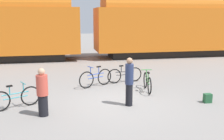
{
  "coord_description": "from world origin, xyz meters",
  "views": [
    {
      "loc": [
        -2.04,
        -9.09,
        3.14
      ],
      "look_at": [
        -0.1,
        0.67,
        1.1
      ],
      "focal_mm": 42.0,
      "sensor_mm": 36.0,
      "label": 1
    }
  ],
  "objects_px": {
    "bicycle_teal": "(16,98)",
    "backpack": "(208,98)",
    "bicycle_green": "(147,82)",
    "freight_train": "(87,22)",
    "bicycle_black": "(125,75)",
    "person_in_navy": "(129,81)",
    "bicycle_blue": "(96,78)",
    "person_in_red": "(42,93)"
  },
  "relations": [
    {
      "from": "bicycle_teal",
      "to": "backpack",
      "type": "height_order",
      "value": "bicycle_teal"
    },
    {
      "from": "backpack",
      "to": "bicycle_green",
      "type": "bearing_deg",
      "value": 131.25
    },
    {
      "from": "freight_train",
      "to": "bicycle_teal",
      "type": "distance_m",
      "value": 11.34
    },
    {
      "from": "bicycle_black",
      "to": "bicycle_green",
      "type": "relative_size",
      "value": 1.05
    },
    {
      "from": "bicycle_teal",
      "to": "person_in_navy",
      "type": "xyz_separation_m",
      "value": [
        3.93,
        -0.49,
        0.52
      ]
    },
    {
      "from": "bicycle_black",
      "to": "bicycle_blue",
      "type": "relative_size",
      "value": 1.11
    },
    {
      "from": "bicycle_green",
      "to": "backpack",
      "type": "relative_size",
      "value": 4.95
    },
    {
      "from": "bicycle_blue",
      "to": "backpack",
      "type": "distance_m",
      "value": 4.86
    },
    {
      "from": "backpack",
      "to": "bicycle_blue",
      "type": "bearing_deg",
      "value": 140.83
    },
    {
      "from": "bicycle_black",
      "to": "person_in_navy",
      "type": "distance_m",
      "value": 3.4
    },
    {
      "from": "backpack",
      "to": "person_in_red",
      "type": "bearing_deg",
      "value": -178.43
    },
    {
      "from": "bicycle_green",
      "to": "bicycle_blue",
      "type": "bearing_deg",
      "value": 151.26
    },
    {
      "from": "freight_train",
      "to": "bicycle_black",
      "type": "bearing_deg",
      "value": -82.81
    },
    {
      "from": "person_in_navy",
      "to": "backpack",
      "type": "bearing_deg",
      "value": 13.22
    },
    {
      "from": "bicycle_green",
      "to": "bicycle_black",
      "type": "bearing_deg",
      "value": 109.98
    },
    {
      "from": "person_in_navy",
      "to": "backpack",
      "type": "xyz_separation_m",
      "value": [
        2.94,
        -0.26,
        -0.72
      ]
    },
    {
      "from": "bicycle_teal",
      "to": "person_in_navy",
      "type": "distance_m",
      "value": 3.99
    },
    {
      "from": "bicycle_green",
      "to": "person_in_red",
      "type": "distance_m",
      "value": 4.71
    },
    {
      "from": "bicycle_green",
      "to": "person_in_navy",
      "type": "relative_size",
      "value": 0.97
    },
    {
      "from": "bicycle_black",
      "to": "backpack",
      "type": "relative_size",
      "value": 5.21
    },
    {
      "from": "freight_train",
      "to": "person_in_navy",
      "type": "distance_m",
      "value": 11.13
    },
    {
      "from": "bicycle_blue",
      "to": "bicycle_black",
      "type": "bearing_deg",
      "value": 17.99
    },
    {
      "from": "bicycle_green",
      "to": "person_in_navy",
      "type": "distance_m",
      "value": 2.15
    },
    {
      "from": "bicycle_black",
      "to": "bicycle_blue",
      "type": "height_order",
      "value": "bicycle_blue"
    },
    {
      "from": "bicycle_blue",
      "to": "person_in_navy",
      "type": "distance_m",
      "value": 2.97
    },
    {
      "from": "freight_train",
      "to": "bicycle_blue",
      "type": "xyz_separation_m",
      "value": [
        -0.51,
        -8.17,
        -2.31
      ]
    },
    {
      "from": "freight_train",
      "to": "person_in_navy",
      "type": "xyz_separation_m",
      "value": [
        0.31,
        -10.98,
        -1.83
      ]
    },
    {
      "from": "bicycle_green",
      "to": "person_in_red",
      "type": "height_order",
      "value": "person_in_red"
    },
    {
      "from": "bicycle_teal",
      "to": "person_in_red",
      "type": "xyz_separation_m",
      "value": [
        0.97,
        -0.9,
        0.4
      ]
    },
    {
      "from": "bicycle_blue",
      "to": "person_in_red",
      "type": "relative_size",
      "value": 1.02
    },
    {
      "from": "bicycle_teal",
      "to": "bicycle_black",
      "type": "height_order",
      "value": "same"
    },
    {
      "from": "freight_train",
      "to": "person_in_red",
      "type": "bearing_deg",
      "value": -103.08
    },
    {
      "from": "bicycle_green",
      "to": "backpack",
      "type": "distance_m",
      "value": 2.57
    },
    {
      "from": "bicycle_green",
      "to": "backpack",
      "type": "bearing_deg",
      "value": -48.75
    },
    {
      "from": "bicycle_teal",
      "to": "bicycle_blue",
      "type": "height_order",
      "value": "bicycle_blue"
    },
    {
      "from": "freight_train",
      "to": "backpack",
      "type": "height_order",
      "value": "freight_train"
    },
    {
      "from": "freight_train",
      "to": "bicycle_green",
      "type": "distance_m",
      "value": 9.72
    },
    {
      "from": "freight_train",
      "to": "bicycle_blue",
      "type": "bearing_deg",
      "value": -93.58
    },
    {
      "from": "person_in_navy",
      "to": "bicycle_black",
      "type": "bearing_deg",
      "value": 96.79
    },
    {
      "from": "bicycle_teal",
      "to": "person_in_navy",
      "type": "relative_size",
      "value": 0.92
    },
    {
      "from": "bicycle_teal",
      "to": "bicycle_blue",
      "type": "relative_size",
      "value": 1.0
    },
    {
      "from": "bicycle_black",
      "to": "person_in_red",
      "type": "distance_m",
      "value": 5.2
    }
  ]
}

